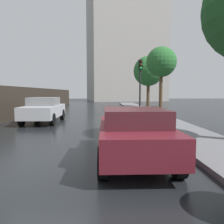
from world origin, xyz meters
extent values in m
plane|color=black|center=(0.00, 0.00, 0.00)|extent=(120.00, 120.00, 0.00)
cube|color=maroon|center=(2.47, -0.09, 0.65)|extent=(1.72, 3.92, 0.62)
cube|color=#461C22|center=(2.47, -0.35, 1.16)|extent=(1.50, 1.83, 0.41)
cylinder|color=black|center=(1.68, 1.19, 0.34)|extent=(0.22, 0.67, 0.67)
cylinder|color=black|center=(3.24, 1.20, 0.34)|extent=(0.22, 0.67, 0.67)
cylinder|color=black|center=(1.69, -1.39, 0.34)|extent=(0.22, 0.67, 0.67)
cylinder|color=black|center=(3.25, -1.38, 0.34)|extent=(0.22, 0.67, 0.67)
cube|color=#B2B5BA|center=(-1.91, 7.25, 0.67)|extent=(1.80, 4.12, 0.67)
cube|color=gray|center=(-1.91, 7.29, 1.25)|extent=(1.57, 1.78, 0.48)
cylinder|color=black|center=(-1.09, 5.90, 0.34)|extent=(0.22, 0.68, 0.68)
cylinder|color=black|center=(-2.72, 5.89, 0.34)|extent=(0.22, 0.68, 0.68)
cylinder|color=black|center=(-1.10, 8.61, 0.34)|extent=(0.22, 0.68, 0.68)
cylinder|color=black|center=(-2.73, 8.60, 0.34)|extent=(0.22, 0.68, 0.68)
cylinder|color=black|center=(4.30, 10.46, 1.78)|extent=(0.12, 0.12, 3.28)
cube|color=black|center=(4.30, 10.46, 3.79)|extent=(0.26, 0.26, 0.75)
sphere|color=#360503|center=(4.30, 10.29, 4.04)|extent=(0.17, 0.17, 0.17)
sphere|color=#392405|center=(4.30, 10.29, 3.79)|extent=(0.17, 0.17, 0.17)
sphere|color=green|center=(4.30, 10.29, 3.54)|extent=(0.17, 0.17, 0.17)
cylinder|color=#4C3823|center=(6.66, 13.67, 1.77)|extent=(0.30, 0.30, 3.54)
sphere|color=#28662D|center=(6.66, 13.67, 4.46)|extent=(2.65, 2.65, 2.65)
cylinder|color=#4C3823|center=(6.64, 19.36, 1.52)|extent=(0.35, 0.35, 3.04)
sphere|color=#28662D|center=(6.64, 19.36, 4.22)|extent=(3.39, 3.39, 3.39)
cube|color=#9E9993|center=(5.96, 42.80, 13.33)|extent=(17.41, 14.71, 26.67)
camera|label=1|loc=(1.75, -5.73, 1.76)|focal=35.03mm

